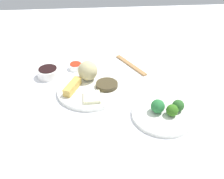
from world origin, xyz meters
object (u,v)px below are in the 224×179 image
sauce_ramekin_sweet_and_sour (76,67)px  chopsticks_pair (131,65)px  main_plate (90,90)px  soy_sauce_bowl (48,73)px  broccoli_plate (163,114)px

sauce_ramekin_sweet_and_sour → chopsticks_pair: bearing=-178.9°
sauce_ramekin_sweet_and_sour → chopsticks_pair: (-0.26, -0.01, -0.01)m
main_plate → soy_sauce_bowl: bearing=-35.7°
chopsticks_pair → broccoli_plate: bearing=99.2°
main_plate → broccoli_plate: (-0.26, 0.18, -0.00)m
main_plate → sauce_ramekin_sweet_and_sour: bearing=-71.2°
broccoli_plate → sauce_ramekin_sweet_and_sour: bearing=-48.5°
broccoli_plate → soy_sauce_bowl: (0.44, -0.31, 0.01)m
soy_sauce_bowl → chopsticks_pair: soy_sauce_bowl is taller
chopsticks_pair → main_plate: bearing=44.3°
soy_sauce_bowl → chopsticks_pair: 0.38m
broccoli_plate → sauce_ramekin_sweet_and_sour: (0.32, -0.36, 0.01)m
broccoli_plate → chopsticks_pair: (0.06, -0.37, -0.00)m
soy_sauce_bowl → broccoli_plate: bearing=145.1°
main_plate → sauce_ramekin_sweet_and_sour: size_ratio=4.26×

